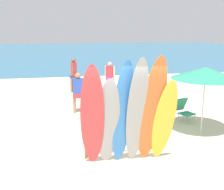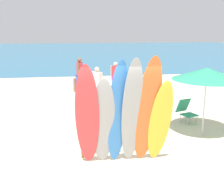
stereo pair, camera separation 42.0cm
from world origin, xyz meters
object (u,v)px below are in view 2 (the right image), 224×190
at_px(surfboard_grey_1, 103,123).
at_px(beachgoer_photographing, 97,82).
at_px(surfboard_rack, 121,138).
at_px(beachgoer_strolling, 81,90).
at_px(beach_chair_red, 186,110).
at_px(surfboard_blue_2, 118,114).
at_px(beachgoer_midbeach, 80,72).
at_px(surfboard_yellow_5, 160,122).
at_px(beach_umbrella, 207,74).
at_px(surfboard_orange_4, 147,112).
at_px(beachgoer_near_rack, 115,74).
at_px(surfboard_red_0, 87,117).
at_px(beachgoer_by_water, 133,100).

xyz_separation_m(surfboard_grey_1, beachgoer_photographing, (0.33, 5.83, -0.19)).
distance_m(surfboard_rack, beachgoer_strolling, 4.11).
bearing_deg(beach_chair_red, surfboard_blue_2, -153.67).
bearing_deg(beachgoer_photographing, beachgoer_midbeach, -27.71).
distance_m(surfboard_rack, surfboard_blue_2, 1.01).
distance_m(surfboard_grey_1, beachgoer_midbeach, 8.46).
bearing_deg(surfboard_rack, surfboard_blue_2, -106.29).
relative_size(surfboard_yellow_5, beachgoer_photographing, 1.40).
relative_size(surfboard_rack, beach_chair_red, 2.58).
xyz_separation_m(beachgoer_midbeach, beach_umbrella, (3.66, -6.83, 0.94)).
distance_m(surfboard_rack, surfboard_orange_4, 1.20).
xyz_separation_m(surfboard_yellow_5, beachgoer_near_rack, (0.13, 8.27, -0.21)).
distance_m(surfboard_grey_1, beachgoer_photographing, 5.85).
distance_m(surfboard_blue_2, beachgoer_strolling, 4.63).
bearing_deg(surfboard_orange_4, beach_umbrella, 33.74).
relative_size(surfboard_yellow_5, beachgoer_strolling, 1.42).
height_order(surfboard_grey_1, beach_umbrella, surfboard_grey_1).
bearing_deg(beachgoer_photographing, surfboard_blue_2, 137.39).
bearing_deg(surfboard_grey_1, beachgoer_midbeach, 92.86).
distance_m(surfboard_rack, beach_umbrella, 3.31).
distance_m(surfboard_orange_4, surfboard_yellow_5, 0.44).
distance_m(surfboard_red_0, beachgoer_near_rack, 8.48).
bearing_deg(beachgoer_photographing, beachgoer_near_rack, -68.88).
distance_m(surfboard_red_0, surfboard_grey_1, 0.41).
distance_m(surfboard_grey_1, beach_umbrella, 3.75).
distance_m(beachgoer_strolling, beach_chair_red, 4.02).
height_order(surfboard_orange_4, beachgoer_midbeach, surfboard_orange_4).
distance_m(surfboard_yellow_5, beach_umbrella, 2.69).
height_order(beachgoer_strolling, beachgoer_near_rack, beachgoer_strolling).
relative_size(surfboard_blue_2, beachgoer_strolling, 1.70).
bearing_deg(surfboard_orange_4, surfboard_red_0, 173.70).
height_order(beachgoer_midbeach, beachgoer_near_rack, beachgoer_midbeach).
bearing_deg(surfboard_blue_2, surfboard_grey_1, 169.19).
height_order(surfboard_red_0, beach_umbrella, surfboard_red_0).
distance_m(surfboard_orange_4, beach_umbrella, 2.91).
relative_size(surfboard_blue_2, beachgoer_midbeach, 1.55).
distance_m(surfboard_red_0, surfboard_orange_4, 1.40).
bearing_deg(surfboard_orange_4, beachgoer_midbeach, 95.42).
bearing_deg(surfboard_red_0, surfboard_blue_2, 8.33).
xyz_separation_m(beachgoer_by_water, beach_umbrella, (2.06, -0.78, 0.95)).
bearing_deg(beachgoer_near_rack, surfboard_blue_2, 119.43).
xyz_separation_m(surfboard_blue_2, surfboard_yellow_5, (1.01, -0.03, -0.23)).
distance_m(surfboard_orange_4, beachgoer_by_water, 2.55).
bearing_deg(beach_chair_red, surfboard_yellow_5, -141.51).
height_order(surfboard_yellow_5, beach_chair_red, surfboard_yellow_5).
bearing_deg(beachgoer_strolling, beachgoer_midbeach, 92.58).
height_order(surfboard_rack, beach_umbrella, beach_umbrella).
distance_m(surfboard_red_0, surfboard_yellow_5, 1.74).
bearing_deg(beachgoer_near_rack, beach_umbrella, 142.59).
relative_size(surfboard_rack, beachgoer_strolling, 1.32).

